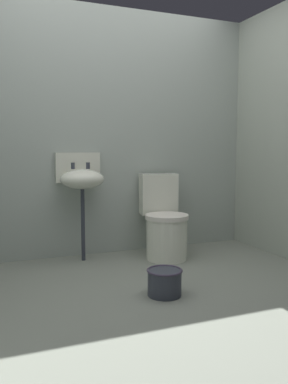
# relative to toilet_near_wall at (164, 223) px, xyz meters

# --- Properties ---
(ground_plane) EXTENTS (3.37, 2.96, 0.08)m
(ground_plane) POSITION_rel_toilet_near_wall_xyz_m (-0.45, -0.93, -0.36)
(ground_plane) COLOR gray
(wall_back) EXTENTS (3.37, 0.10, 2.36)m
(wall_back) POSITION_rel_toilet_near_wall_xyz_m (-0.45, 0.40, 0.86)
(wall_back) COLOR #9BA59C
(wall_back) RESTS_ON ground
(toilet_near_wall) EXTENTS (0.46, 0.64, 0.78)m
(toilet_near_wall) POSITION_rel_toilet_near_wall_xyz_m (0.00, 0.00, 0.00)
(toilet_near_wall) COLOR silver
(toilet_near_wall) RESTS_ON ground
(sink) EXTENTS (0.42, 0.35, 0.99)m
(sink) POSITION_rel_toilet_near_wall_xyz_m (-0.74, 0.19, 0.43)
(sink) COLOR #30343E
(sink) RESTS_ON ground
(bucket) EXTENTS (0.25, 0.25, 0.19)m
(bucket) POSITION_rel_toilet_near_wall_xyz_m (-0.42, -0.93, -0.22)
(bucket) COLOR #30343E
(bucket) RESTS_ON ground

